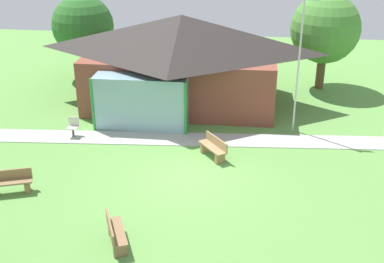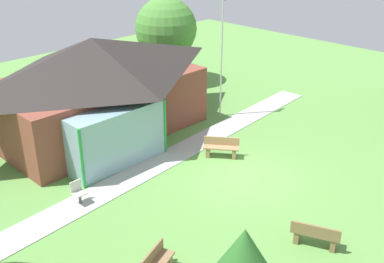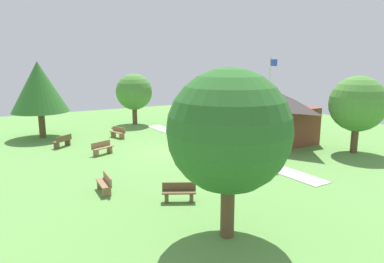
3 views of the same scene
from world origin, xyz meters
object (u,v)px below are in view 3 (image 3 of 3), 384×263
object	(u,v)px
bench_rear_near_path	(200,146)
patio_chair_west	(176,128)
bench_lawn_far_right	(179,193)
tree_far_east	(229,132)
flagpole	(269,104)
tree_lawn_corner	(39,87)
tree_west_hedge	(134,92)
pavilion	(250,108)
tree_behind_pavilion_left	(241,91)
tree_behind_pavilion_right	(358,104)
bench_mid_left	(118,133)
bench_front_left	(63,141)
bench_front_right	(105,184)
bench_front_center	(102,148)

from	to	relation	value
bench_rear_near_path	patio_chair_west	world-z (taller)	patio_chair_west
bench_lawn_far_right	tree_far_east	world-z (taller)	tree_far_east
flagpole	patio_chair_west	distance (m)	10.21
tree_lawn_corner	tree_west_hedge	size ratio (longest dim) A/B	1.25
flagpole	pavilion	bearing A→B (deg)	153.35
patio_chair_west	tree_far_east	xyz separation A→B (m)	(17.03, -6.30, 3.42)
tree_behind_pavilion_left	tree_west_hedge	distance (m)	10.30
tree_behind_pavilion_left	tree_far_east	distance (m)	23.83
tree_behind_pavilion_right	tree_behind_pavilion_left	bearing A→B (deg)	178.48
tree_behind_pavilion_left	tree_far_east	bearing A→B (deg)	-37.15
bench_mid_left	tree_behind_pavilion_right	xyz separation A→B (m)	(12.00, 12.50, 2.87)
bench_rear_near_path	tree_behind_pavilion_right	xyz separation A→B (m)	(5.14, 8.97, 2.87)
bench_lawn_far_right	tree_behind_pavilion_left	world-z (taller)	tree_behind_pavilion_left
bench_front_left	tree_west_hedge	world-z (taller)	tree_west_hedge
bench_lawn_far_right	bench_mid_left	bearing A→B (deg)	-69.68
patio_chair_west	tree_behind_pavilion_right	distance (m)	14.03
bench_front_right	bench_front_center	xyz separation A→B (m)	(-6.86, 1.74, 0.00)
bench_lawn_far_right	tree_behind_pavilion_left	size ratio (longest dim) A/B	0.32
tree_behind_pavilion_left	tree_behind_pavilion_right	bearing A→B (deg)	-1.52
pavilion	tree_lawn_corner	world-z (taller)	tree_lawn_corner
flagpole	patio_chair_west	xyz separation A→B (m)	(-9.59, -1.76, -3.04)
bench_lawn_far_right	bench_front_right	bearing A→B (deg)	-19.47
flagpole	patio_chair_west	size ratio (longest dim) A/B	7.34
pavilion	tree_behind_pavilion_left	distance (m)	7.03
bench_mid_left	tree_behind_pavilion_left	distance (m)	13.18
bench_rear_near_path	bench_mid_left	distance (m)	7.71
flagpole	tree_far_east	distance (m)	10.98
flagpole	bench_lawn_far_right	bearing A→B (deg)	-65.25
tree_lawn_corner	tree_west_hedge	distance (m)	8.73
bench_front_left	bench_front_right	bearing A→B (deg)	-127.08
pavilion	bench_lawn_far_right	bearing A→B (deg)	-49.66
bench_front_right	tree_west_hedge	xyz separation A→B (m)	(-16.22, 7.39, 2.66)
bench_front_center	bench_rear_near_path	bearing A→B (deg)	134.82
tree_lawn_corner	tree_behind_pavilion_right	world-z (taller)	tree_lawn_corner
tree_behind_pavilion_left	tree_behind_pavilion_right	distance (m)	13.33
pavilion	bench_front_right	bearing A→B (deg)	-64.05
bench_front_center	bench_mid_left	bearing A→B (deg)	-141.91
bench_front_center	tree_behind_pavilion_left	distance (m)	16.54
bench_rear_near_path	tree_west_hedge	bearing A→B (deg)	54.75
tree_behind_pavilion_left	tree_west_hedge	bearing A→B (deg)	-110.61
bench_mid_left	bench_front_right	bearing A→B (deg)	140.18
tree_west_hedge	tree_behind_pavilion_right	size ratio (longest dim) A/B	0.93
bench_mid_left	tree_far_east	bearing A→B (deg)	155.59
bench_front_right	bench_front_left	distance (m)	10.21
tree_behind_pavilion_left	bench_front_center	bearing A→B (deg)	-69.46
pavilion	tree_behind_pavilion_left	size ratio (longest dim) A/B	2.14
tree_behind_pavilion_right	bench_rear_near_path	bearing A→B (deg)	-119.83
tree_west_hedge	bench_front_left	bearing A→B (deg)	-51.61
flagpole	bench_lawn_far_right	xyz separation A→B (m)	(3.75, -8.14, -3.05)
bench_rear_near_path	tree_lawn_corner	size ratio (longest dim) A/B	0.25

